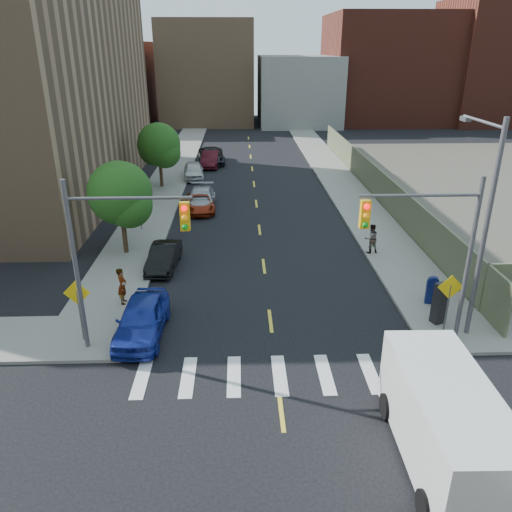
{
  "coord_description": "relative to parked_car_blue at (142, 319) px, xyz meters",
  "views": [
    {
      "loc": [
        -1.31,
        -11.34,
        11.3
      ],
      "look_at": [
        -0.55,
        10.73,
        2.0
      ],
      "focal_mm": 35.0,
      "sensor_mm": 36.0,
      "label": 1
    }
  ],
  "objects": [
    {
      "name": "parked_car_red",
      "position": [
        1.26,
        17.3,
        -0.16
      ],
      "size": [
        2.39,
        4.65,
        1.26
      ],
      "primitive_type": "imported",
      "rotation": [
        0.0,
        0.0,
        0.07
      ],
      "color": "maroon",
      "rests_on": "ground"
    },
    {
      "name": "bg_bldg_east",
      "position": [
        27.46,
        65.0,
        7.21
      ],
      "size": [
        18.0,
        18.0,
        16.0
      ],
      "primitive_type": "cube",
      "color": "#592319",
      "rests_on": "ground"
    },
    {
      "name": "parked_car_blue",
      "position": [
        0.0,
        0.0,
        0.0
      ],
      "size": [
        2.0,
        4.7,
        1.58
      ],
      "primitive_type": "imported",
      "rotation": [
        0.0,
        0.0,
        -0.03
      ],
      "color": "#1B2D98",
      "rests_on": "ground"
    },
    {
      "name": "sidewalk_ne",
      "position": [
        13.21,
        34.5,
        -0.72
      ],
      "size": [
        3.5,
        73.0,
        0.15
      ],
      "primitive_type": "cube",
      "color": "gray",
      "rests_on": "ground"
    },
    {
      "name": "tree_west_far",
      "position": [
        -2.54,
        24.05,
        2.69
      ],
      "size": [
        3.66,
        3.64,
        5.52
      ],
      "color": "#332114",
      "rests_on": "ground"
    },
    {
      "name": "bg_bldg_west",
      "position": [
        -16.54,
        63.0,
        5.21
      ],
      "size": [
        14.0,
        18.0,
        12.0
      ],
      "primitive_type": "cube",
      "color": "#592319",
      "rests_on": "ground"
    },
    {
      "name": "parked_car_silver",
      "position": [
        1.26,
        18.0,
        -0.06
      ],
      "size": [
        2.09,
        5.07,
        1.47
      ],
      "primitive_type": "imported",
      "rotation": [
        0.0,
        0.0,
        0.01
      ],
      "color": "#A3A5AB",
      "rests_on": "ground"
    },
    {
      "name": "parked_car_black",
      "position": [
        -0.04,
        6.97,
        -0.14
      ],
      "size": [
        1.65,
        4.05,
        1.31
      ],
      "primitive_type": "imported",
      "rotation": [
        0.0,
        0.0,
        -0.07
      ],
      "color": "black",
      "rests_on": "ground"
    },
    {
      "name": "fence_north",
      "position": [
        15.06,
        21.0,
        0.46
      ],
      "size": [
        0.12,
        44.0,
        2.5
      ],
      "primitive_type": "cube",
      "color": "#626B4B",
      "rests_on": "ground"
    },
    {
      "name": "warn_sign_ne",
      "position": [
        12.66,
        -0.5,
        1.2
      ],
      "size": [
        1.06,
        0.06,
        2.83
      ],
      "color": "#59595E",
      "rests_on": "ground"
    },
    {
      "name": "parked_car_white",
      "position": [
        -0.04,
        27.17,
        -0.04
      ],
      "size": [
        2.2,
        4.58,
        1.51
      ],
      "primitive_type": "imported",
      "rotation": [
        0.0,
        0.0,
        0.1
      ],
      "color": "silver",
      "rests_on": "ground"
    },
    {
      "name": "bg_bldg_fareast",
      "position": [
        43.46,
        63.0,
        8.21
      ],
      "size": [
        14.0,
        16.0,
        18.0
      ],
      "primitive_type": "cube",
      "color": "#592319",
      "rests_on": "ground"
    },
    {
      "name": "bg_bldg_center",
      "position": [
        13.46,
        63.0,
        4.21
      ],
      "size": [
        12.0,
        16.0,
        10.0
      ],
      "primitive_type": "cube",
      "color": "gray",
      "rests_on": "ground"
    },
    {
      "name": "tree_west_near",
      "position": [
        -2.54,
        9.05,
        2.69
      ],
      "size": [
        3.66,
        3.64,
        5.52
      ],
      "color": "#332114",
      "rests_on": "ground"
    },
    {
      "name": "pedestrian_east",
      "position": [
        11.76,
        8.44,
        0.23
      ],
      "size": [
        0.96,
        0.82,
        1.73
      ],
      "primitive_type": "imported",
      "rotation": [
        0.0,
        0.0,
        3.35
      ],
      "color": "gray",
      "rests_on": "sidewalk_ne"
    },
    {
      "name": "ground",
      "position": [
        5.46,
        -7.0,
        -0.79
      ],
      "size": [
        160.0,
        160.0,
        0.0
      ],
      "primitive_type": "plane",
      "color": "black",
      "rests_on": "ground"
    },
    {
      "name": "sidewalk_nw",
      "position": [
        -2.29,
        34.5,
        -0.72
      ],
      "size": [
        3.5,
        73.0,
        0.15
      ],
      "primitive_type": "cube",
      "color": "gray",
      "rests_on": "ground"
    },
    {
      "name": "parked_car_grey",
      "position": [
        1.26,
        33.75,
        -0.0
      ],
      "size": [
        3.12,
        5.88,
        1.57
      ],
      "primitive_type": "imported",
      "rotation": [
        0.0,
        0.0,
        0.09
      ],
      "color": "black",
      "rests_on": "ground"
    },
    {
      "name": "warn_sign_midwest",
      "position": [
        -2.34,
        13.0,
        1.2
      ],
      "size": [
        1.06,
        0.06,
        2.83
      ],
      "color": "#59595E",
      "rests_on": "ground"
    },
    {
      "name": "signal_ne",
      "position": [
        11.44,
        -1.0,
        3.74
      ],
      "size": [
        4.59,
        0.3,
        7.0
      ],
      "color": "#59595E",
      "rests_on": "ground"
    },
    {
      "name": "parked_car_maroon",
      "position": [
        1.26,
        32.13,
        -0.02
      ],
      "size": [
        1.8,
        4.76,
        1.55
      ],
      "primitive_type": "imported",
      "rotation": [
        0.0,
        0.0,
        -0.03
      ],
      "color": "#3A0B13",
      "rests_on": "ground"
    },
    {
      "name": "bg_bldg_midwest",
      "position": [
        -0.54,
        65.0,
        6.71
      ],
      "size": [
        14.0,
        16.0,
        15.0
      ],
      "primitive_type": "cube",
      "color": "#8C6B4C",
      "rests_on": "ground"
    },
    {
      "name": "streetlight_ne",
      "position": [
        13.66,
        -0.1,
        4.43
      ],
      "size": [
        0.25,
        3.7,
        9.0
      ],
      "color": "#59595E",
      "rests_on": "ground"
    },
    {
      "name": "cargo_van",
      "position": [
        9.96,
        -7.12,
        0.63
      ],
      "size": [
        2.55,
        5.93,
        2.7
      ],
      "rotation": [
        0.0,
        0.0,
        -0.02
      ],
      "color": "silver",
      "rests_on": "ground"
    },
    {
      "name": "mailbox",
      "position": [
        13.09,
        2.2,
        0.0
      ],
      "size": [
        0.64,
        0.55,
        1.33
      ],
      "rotation": [
        0.0,
        0.0,
        -0.28
      ],
      "color": "#0E1852",
      "rests_on": "sidewalk_ne"
    },
    {
      "name": "warn_sign_nw",
      "position": [
        -2.34,
        -0.5,
        1.2
      ],
      "size": [
        1.06,
        0.06,
        2.83
      ],
      "color": "#59595E",
      "rests_on": "ground"
    },
    {
      "name": "pedestrian_west",
      "position": [
        -1.35,
        2.65,
        0.24
      ],
      "size": [
        0.43,
        0.65,
        1.77
      ],
      "primitive_type": "imported",
      "rotation": [
        0.0,
        0.0,
        1.59
      ],
      "color": "gray",
      "rests_on": "sidewalk_nw"
    },
    {
      "name": "payphone",
      "position": [
        12.75,
        0.4,
        0.28
      ],
      "size": [
        0.68,
        0.62,
        1.85
      ],
      "primitive_type": "cube",
      "rotation": [
        0.0,
        0.0,
        0.38
      ],
      "color": "black",
      "rests_on": "sidewalk_ne"
    },
    {
      "name": "signal_nw",
      "position": [
        -0.53,
        -1.0,
        3.74
      ],
      "size": [
        4.59,
        0.3,
        7.0
      ],
      "color": "#59595E",
      "rests_on": "ground"
    }
  ]
}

